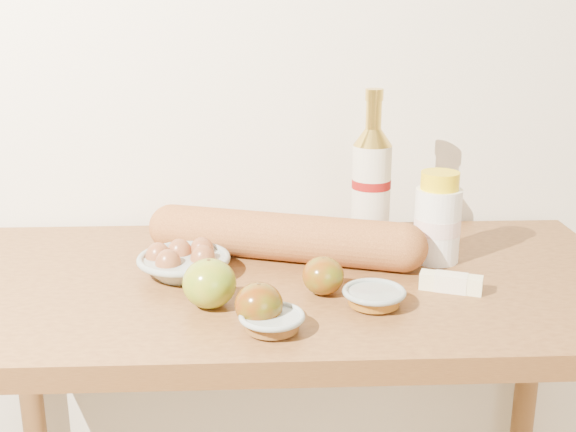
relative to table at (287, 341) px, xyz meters
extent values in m
cube|color=white|center=(0.00, 0.33, 0.52)|extent=(3.50, 0.02, 2.60)
cube|color=brown|center=(0.00, 0.00, 0.10)|extent=(1.20, 0.60, 0.04)
cylinder|color=brown|center=(0.55, 0.25, -0.35)|extent=(0.05, 0.05, 0.86)
cylinder|color=beige|center=(0.17, 0.15, 0.22)|extent=(0.09, 0.09, 0.20)
cylinder|color=maroon|center=(0.17, 0.15, 0.25)|extent=(0.09, 0.09, 0.02)
cone|color=gold|center=(0.17, 0.15, 0.34)|extent=(0.09, 0.09, 0.03)
cylinder|color=gold|center=(0.17, 0.15, 0.38)|extent=(0.04, 0.04, 0.05)
cylinder|color=gold|center=(0.17, 0.15, 0.42)|extent=(0.04, 0.04, 0.02)
cylinder|color=white|center=(0.28, 0.07, 0.19)|extent=(0.11, 0.11, 0.14)
cylinder|color=#F6D4CE|center=(0.28, 0.07, 0.19)|extent=(0.11, 0.11, 0.03)
cylinder|color=yellow|center=(0.28, 0.07, 0.27)|extent=(0.09, 0.09, 0.03)
torus|color=#8F9C97|center=(-0.18, 0.02, 0.15)|extent=(0.21, 0.21, 0.01)
ellipsoid|color=brown|center=(-0.20, -0.01, 0.15)|extent=(0.06, 0.06, 0.06)
ellipsoid|color=brown|center=(-0.14, 0.01, 0.15)|extent=(0.06, 0.06, 0.06)
ellipsoid|color=brown|center=(-0.19, 0.04, 0.15)|extent=(0.06, 0.06, 0.06)
ellipsoid|color=brown|center=(-0.22, 0.03, 0.15)|extent=(0.06, 0.06, 0.06)
ellipsoid|color=brown|center=(-0.15, 0.05, 0.15)|extent=(0.06, 0.06, 0.06)
cylinder|color=#BB7139|center=(0.00, 0.09, 0.17)|extent=(0.44, 0.22, 0.09)
sphere|color=#BB7139|center=(-0.21, 0.15, 0.17)|extent=(0.11, 0.11, 0.09)
sphere|color=#BB7139|center=(0.20, 0.02, 0.17)|extent=(0.11, 0.11, 0.09)
ellipsoid|color=#9D8D1F|center=(-0.13, -0.12, 0.16)|extent=(0.11, 0.11, 0.08)
cylinder|color=#4E331A|center=(-0.13, -0.12, 0.20)|extent=(0.01, 0.01, 0.01)
ellipsoid|color=maroon|center=(-0.05, -0.19, 0.16)|extent=(0.09, 0.09, 0.07)
cylinder|color=#493118|center=(-0.05, -0.19, 0.18)|extent=(0.01, 0.01, 0.01)
ellipsoid|color=#981508|center=(0.06, -0.07, 0.15)|extent=(0.08, 0.08, 0.06)
cylinder|color=#533B1B|center=(0.06, -0.07, 0.18)|extent=(0.01, 0.01, 0.01)
torus|color=#96A49E|center=(-0.03, -0.21, 0.15)|extent=(0.13, 0.13, 0.01)
cylinder|color=brown|center=(-0.03, -0.21, 0.14)|extent=(0.10, 0.10, 0.02)
torus|color=#8D9A94|center=(0.13, -0.13, 0.15)|extent=(0.12, 0.12, 0.01)
cylinder|color=brown|center=(0.13, -0.13, 0.14)|extent=(0.10, 0.10, 0.02)
cube|color=#FAF7C2|center=(0.27, -0.07, 0.14)|extent=(0.10, 0.06, 0.03)
cube|color=white|center=(0.27, -0.07, 0.14)|extent=(0.06, 0.05, 0.03)
camera|label=1|loc=(-0.05, -1.16, 0.60)|focal=45.00mm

